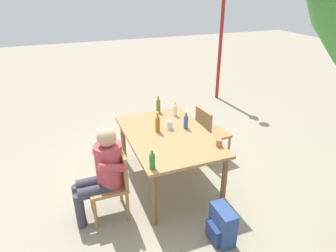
{
  "coord_description": "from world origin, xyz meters",
  "views": [
    {
      "loc": [
        3.32,
        -1.29,
        2.61
      ],
      "look_at": [
        0.0,
        0.0,
        0.89
      ],
      "focal_mm": 31.76,
      "sensor_mm": 36.0,
      "label": 1
    }
  ],
  "objects_px": {
    "cup_terracotta": "(219,143)",
    "lamp_post": "(223,13)",
    "bottle_blue": "(186,121)",
    "backpack_by_near_side": "(222,225)",
    "bottle_green": "(152,160)",
    "bottle_olive": "(158,105)",
    "bottle_clear": "(175,109)",
    "backpack_by_far_side": "(155,131)",
    "person_in_white_shirt": "(103,170)",
    "cup_glass": "(170,125)",
    "dining_table": "(168,139)",
    "chair_far_left": "(209,131)",
    "chair_near_right": "(113,180)",
    "bottle_amber": "(158,123)"
  },
  "relations": [
    {
      "from": "lamp_post",
      "to": "backpack_by_far_side",
      "type": "bearing_deg",
      "value": -53.58
    },
    {
      "from": "chair_near_right",
      "to": "backpack_by_near_side",
      "type": "xyz_separation_m",
      "value": [
        0.87,
        1.0,
        -0.28
      ]
    },
    {
      "from": "bottle_olive",
      "to": "cup_terracotta",
      "type": "xyz_separation_m",
      "value": [
        1.29,
        0.34,
        -0.08
      ]
    },
    {
      "from": "bottle_clear",
      "to": "bottle_green",
      "type": "distance_m",
      "value": 1.48
    },
    {
      "from": "chair_near_right",
      "to": "cup_terracotta",
      "type": "distance_m",
      "value": 1.37
    },
    {
      "from": "bottle_green",
      "to": "bottle_olive",
      "type": "height_order",
      "value": "bottle_olive"
    },
    {
      "from": "bottle_green",
      "to": "cup_terracotta",
      "type": "relative_size",
      "value": 2.72
    },
    {
      "from": "chair_near_right",
      "to": "bottle_blue",
      "type": "relative_size",
      "value": 3.46
    },
    {
      "from": "bottle_green",
      "to": "bottle_olive",
      "type": "bearing_deg",
      "value": 158.06
    },
    {
      "from": "bottle_blue",
      "to": "backpack_by_near_side",
      "type": "bearing_deg",
      "value": -6.23
    },
    {
      "from": "bottle_clear",
      "to": "backpack_by_far_side",
      "type": "bearing_deg",
      "value": -171.87
    },
    {
      "from": "cup_glass",
      "to": "backpack_by_near_side",
      "type": "relative_size",
      "value": 0.28
    },
    {
      "from": "person_in_white_shirt",
      "to": "backpack_by_far_side",
      "type": "height_order",
      "value": "person_in_white_shirt"
    },
    {
      "from": "bottle_blue",
      "to": "backpack_by_far_side",
      "type": "bearing_deg",
      "value": -176.7
    },
    {
      "from": "bottle_clear",
      "to": "bottle_green",
      "type": "xyz_separation_m",
      "value": [
        1.25,
        -0.78,
        0.01
      ]
    },
    {
      "from": "bottle_green",
      "to": "lamp_post",
      "type": "xyz_separation_m",
      "value": [
        -3.54,
        2.87,
        1.13
      ]
    },
    {
      "from": "dining_table",
      "to": "backpack_by_near_side",
      "type": "height_order",
      "value": "dining_table"
    },
    {
      "from": "dining_table",
      "to": "bottle_amber",
      "type": "xyz_separation_m",
      "value": [
        -0.12,
        -0.1,
        0.21
      ]
    },
    {
      "from": "bottle_green",
      "to": "cup_terracotta",
      "type": "distance_m",
      "value": 0.95
    },
    {
      "from": "chair_near_right",
      "to": "bottle_clear",
      "type": "height_order",
      "value": "bottle_clear"
    },
    {
      "from": "backpack_by_far_side",
      "to": "person_in_white_shirt",
      "type": "bearing_deg",
      "value": -36.63
    },
    {
      "from": "bottle_blue",
      "to": "chair_far_left",
      "type": "bearing_deg",
      "value": 117.6
    },
    {
      "from": "bottle_olive",
      "to": "backpack_by_far_side",
      "type": "relative_size",
      "value": 0.65
    },
    {
      "from": "chair_far_left",
      "to": "person_in_white_shirt",
      "type": "xyz_separation_m",
      "value": [
        0.73,
        -1.79,
        0.17
      ]
    },
    {
      "from": "chair_near_right",
      "to": "bottle_green",
      "type": "relative_size",
      "value": 3.54
    },
    {
      "from": "bottle_green",
      "to": "chair_near_right",
      "type": "bearing_deg",
      "value": -130.9
    },
    {
      "from": "chair_far_left",
      "to": "bottle_olive",
      "type": "distance_m",
      "value": 0.91
    },
    {
      "from": "person_in_white_shirt",
      "to": "bottle_blue",
      "type": "bearing_deg",
      "value": 109.69
    },
    {
      "from": "backpack_by_far_side",
      "to": "cup_glass",
      "type": "bearing_deg",
      "value": -7.84
    },
    {
      "from": "bottle_olive",
      "to": "person_in_white_shirt",
      "type": "bearing_deg",
      "value": -43.99
    },
    {
      "from": "bottle_olive",
      "to": "lamp_post",
      "type": "height_order",
      "value": "lamp_post"
    },
    {
      "from": "bottle_amber",
      "to": "cup_terracotta",
      "type": "xyz_separation_m",
      "value": [
        0.66,
        0.58,
        -0.08
      ]
    },
    {
      "from": "bottle_green",
      "to": "chair_far_left",
      "type": "bearing_deg",
      "value": 129.39
    },
    {
      "from": "dining_table",
      "to": "lamp_post",
      "type": "height_order",
      "value": "lamp_post"
    },
    {
      "from": "bottle_olive",
      "to": "backpack_by_far_side",
      "type": "height_order",
      "value": "bottle_olive"
    },
    {
      "from": "cup_terracotta",
      "to": "lamp_post",
      "type": "relative_size",
      "value": 0.03
    },
    {
      "from": "bottle_blue",
      "to": "cup_terracotta",
      "type": "relative_size",
      "value": 2.78
    },
    {
      "from": "backpack_by_far_side",
      "to": "cup_terracotta",
      "type": "bearing_deg",
      "value": 7.81
    },
    {
      "from": "bottle_green",
      "to": "bottle_blue",
      "type": "height_order",
      "value": "bottle_blue"
    },
    {
      "from": "bottle_blue",
      "to": "backpack_by_near_side",
      "type": "relative_size",
      "value": 0.59
    },
    {
      "from": "lamp_post",
      "to": "chair_near_right",
      "type": "bearing_deg",
      "value": -45.49
    },
    {
      "from": "chair_far_left",
      "to": "bottle_green",
      "type": "height_order",
      "value": "bottle_green"
    },
    {
      "from": "dining_table",
      "to": "cup_terracotta",
      "type": "height_order",
      "value": "cup_terracotta"
    },
    {
      "from": "backpack_by_far_side",
      "to": "lamp_post",
      "type": "height_order",
      "value": "lamp_post"
    },
    {
      "from": "chair_far_left",
      "to": "bottle_green",
      "type": "xyz_separation_m",
      "value": [
        1.07,
        -1.3,
        0.39
      ]
    },
    {
      "from": "backpack_by_near_side",
      "to": "dining_table",
      "type": "bearing_deg",
      "value": -172.92
    },
    {
      "from": "bottle_clear",
      "to": "backpack_by_far_side",
      "type": "height_order",
      "value": "bottle_clear"
    },
    {
      "from": "chair_near_right",
      "to": "cup_terracotta",
      "type": "height_order",
      "value": "chair_near_right"
    },
    {
      "from": "dining_table",
      "to": "person_in_white_shirt",
      "type": "distance_m",
      "value": 1.02
    },
    {
      "from": "person_in_white_shirt",
      "to": "bottle_green",
      "type": "bearing_deg",
      "value": 55.92
    }
  ]
}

